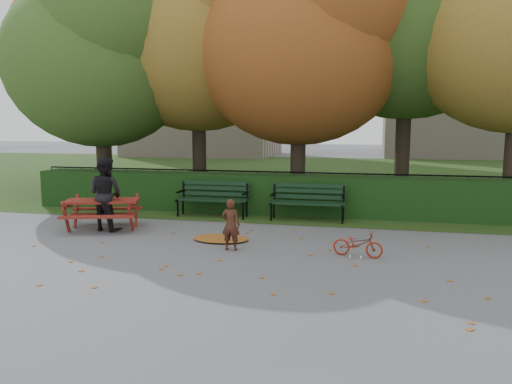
% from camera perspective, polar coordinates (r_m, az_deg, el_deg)
% --- Properties ---
extents(ground, '(90.00, 90.00, 0.00)m').
position_cam_1_polar(ground, '(8.91, -4.08, -7.48)').
color(ground, slate).
rests_on(ground, ground).
extents(grass_strip, '(90.00, 90.00, 0.00)m').
position_cam_1_polar(grass_strip, '(22.48, 6.26, 1.94)').
color(grass_strip, '#213C17').
rests_on(grass_strip, ground).
extents(building_left, '(10.00, 7.00, 15.00)m').
position_cam_1_polar(building_left, '(36.46, -6.05, 16.09)').
color(building_left, '#BCA794').
rests_on(building_left, ground).
extents(building_right, '(9.00, 6.00, 12.00)m').
position_cam_1_polar(building_right, '(36.81, 21.84, 13.14)').
color(building_right, '#BCA794').
rests_on(building_right, ground).
extents(hedge, '(13.00, 0.90, 1.00)m').
position_cam_1_polar(hedge, '(13.09, 1.58, -0.21)').
color(hedge, black).
rests_on(hedge, ground).
extents(iron_fence, '(14.00, 0.04, 1.02)m').
position_cam_1_polar(iron_fence, '(13.87, 2.22, 0.40)').
color(iron_fence, black).
rests_on(iron_fence, ground).
extents(tree_a, '(5.88, 5.60, 7.48)m').
position_cam_1_polar(tree_a, '(15.93, -16.90, 15.43)').
color(tree_a, black).
rests_on(tree_a, ground).
extents(tree_b, '(6.72, 6.40, 8.79)m').
position_cam_1_polar(tree_b, '(16.04, -5.78, 18.87)').
color(tree_b, black).
rests_on(tree_b, ground).
extents(tree_c, '(6.30, 6.00, 8.00)m').
position_cam_1_polar(tree_c, '(14.48, 6.23, 17.72)').
color(tree_c, black).
rests_on(tree_c, ground).
extents(tree_f, '(6.93, 6.60, 9.19)m').
position_cam_1_polar(tree_f, '(20.21, -16.72, 17.16)').
color(tree_f, black).
rests_on(tree_f, ground).
extents(bench_left, '(1.80, 0.57, 0.88)m').
position_cam_1_polar(bench_left, '(12.65, -4.92, -0.45)').
color(bench_left, black).
rests_on(bench_left, ground).
extents(bench_right, '(1.80, 0.57, 0.88)m').
position_cam_1_polar(bench_right, '(12.14, 5.95, -0.82)').
color(bench_right, black).
rests_on(bench_right, ground).
extents(picnic_table, '(1.87, 1.67, 0.76)m').
position_cam_1_polar(picnic_table, '(11.56, -17.16, -1.57)').
color(picnic_table, maroon).
rests_on(picnic_table, ground).
extents(leaf_pile, '(1.29, 1.04, 0.08)m').
position_cam_1_polar(leaf_pile, '(10.16, -4.05, -5.31)').
color(leaf_pile, brown).
rests_on(leaf_pile, ground).
extents(leaf_scatter, '(9.00, 5.70, 0.01)m').
position_cam_1_polar(leaf_scatter, '(9.19, -3.54, -6.96)').
color(leaf_scatter, brown).
rests_on(leaf_scatter, ground).
extents(child, '(0.36, 0.24, 0.97)m').
position_cam_1_polar(child, '(9.30, -2.90, -3.74)').
color(child, '#452116').
rests_on(child, ground).
extents(adult, '(0.90, 0.77, 1.62)m').
position_cam_1_polar(adult, '(11.43, -16.83, -0.21)').
color(adult, black).
rests_on(adult, ground).
extents(bicycle, '(0.92, 0.45, 0.46)m').
position_cam_1_polar(bicycle, '(9.07, 11.56, -5.84)').
color(bicycle, maroon).
rests_on(bicycle, ground).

